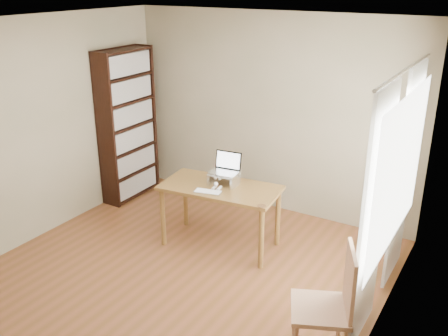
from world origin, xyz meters
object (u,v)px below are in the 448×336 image
at_px(bookshelf, 128,125).
at_px(chair, 331,305).
at_px(cat, 224,178).
at_px(keyboard, 208,192).
at_px(laptop, 226,167).
at_px(desk, 220,195).

bearing_deg(bookshelf, chair, -26.12).
bearing_deg(cat, keyboard, -100.55).
distance_m(bookshelf, laptop, 1.91).
bearing_deg(laptop, bookshelf, 160.20).
distance_m(laptop, chair, 2.24).
height_order(desk, cat, cat).
height_order(desk, keyboard, keyboard).
height_order(desk, chair, chair).
height_order(desk, laptop, laptop).
bearing_deg(chair, laptop, 118.44).
relative_size(bookshelf, chair, 2.01).
bearing_deg(bookshelf, laptop, -13.23).
xyz_separation_m(desk, keyboard, (-0.03, -0.22, 0.11)).
xyz_separation_m(bookshelf, keyboard, (1.83, -0.79, -0.29)).
distance_m(keyboard, cat, 0.34).
height_order(laptop, chair, laptop).
xyz_separation_m(bookshelf, cat, (1.84, -0.46, -0.23)).
bearing_deg(bookshelf, keyboard, -23.41).
height_order(bookshelf, desk, bookshelf).
height_order(keyboard, chair, chair).
distance_m(bookshelf, desk, 1.98).
bearing_deg(bookshelf, desk, -17.13).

